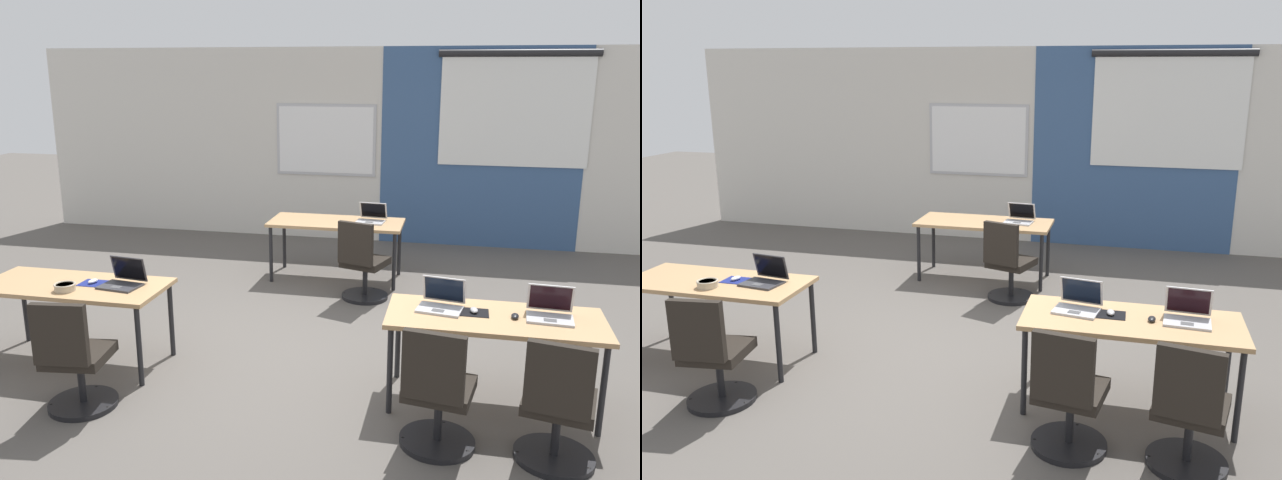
# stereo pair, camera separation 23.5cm
# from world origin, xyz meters

# --- Properties ---
(ground_plane) EXTENTS (24.00, 24.00, 0.00)m
(ground_plane) POSITION_xyz_m (0.00, 0.00, 0.00)
(ground_plane) COLOR #56514C
(back_wall_assembly) EXTENTS (10.00, 0.27, 2.80)m
(back_wall_assembly) POSITION_xyz_m (0.05, 4.20, 1.41)
(back_wall_assembly) COLOR silver
(back_wall_assembly) RESTS_ON ground
(desk_near_left) EXTENTS (1.60, 0.70, 0.72)m
(desk_near_left) POSITION_xyz_m (-1.75, -0.60, 0.66)
(desk_near_left) COLOR tan
(desk_near_left) RESTS_ON ground
(desk_near_right) EXTENTS (1.60, 0.70, 0.72)m
(desk_near_right) POSITION_xyz_m (1.75, -0.60, 0.66)
(desk_near_right) COLOR tan
(desk_near_right) RESTS_ON ground
(desk_far_center) EXTENTS (1.60, 0.70, 0.72)m
(desk_far_center) POSITION_xyz_m (0.00, 2.20, 0.66)
(desk_far_center) COLOR tan
(desk_far_center) RESTS_ON ground
(laptop_near_right_inner) EXTENTS (0.38, 0.35, 0.23)m
(laptop_near_right_inner) POSITION_xyz_m (1.35, -0.52, 0.77)
(laptop_near_right_inner) COLOR #B7B7BC
(laptop_near_right_inner) RESTS_ON desk_near_right
(mousepad_near_right_inner) EXTENTS (0.22, 0.19, 0.00)m
(mousepad_near_right_inner) POSITION_xyz_m (1.60, -0.56, 0.72)
(mousepad_near_right_inner) COLOR black
(mousepad_near_right_inner) RESTS_ON desk_near_right
(mouse_near_right_inner) EXTENTS (0.07, 0.11, 0.03)m
(mouse_near_right_inner) POSITION_xyz_m (1.60, -0.56, 0.74)
(mouse_near_right_inner) COLOR #B2B2B7
(mouse_near_right_inner) RESTS_ON mousepad_near_right_inner
(chair_near_right_inner) EXTENTS (0.52, 0.57, 0.92)m
(chair_near_right_inner) POSITION_xyz_m (1.37, -1.32, 0.38)
(chair_near_right_inner) COLOR black
(chair_near_right_inner) RESTS_ON ground
(laptop_far_right) EXTENTS (0.36, 0.35, 0.22)m
(laptop_far_right) POSITION_xyz_m (0.42, 2.26, 0.77)
(laptop_far_right) COLOR #B7B7BC
(laptop_far_right) RESTS_ON desk_far_center
(chair_far_right) EXTENTS (0.55, 0.60, 0.92)m
(chair_far_right) POSITION_xyz_m (0.43, 1.50, 0.38)
(chair_far_right) COLOR black
(chair_far_right) RESTS_ON ground
(laptop_near_left_inner) EXTENTS (0.36, 0.32, 0.23)m
(laptop_near_left_inner) POSITION_xyz_m (-1.31, -0.55, 0.77)
(laptop_near_left_inner) COLOR #333338
(laptop_near_left_inner) RESTS_ON desk_near_left
(mousepad_near_left_inner) EXTENTS (0.22, 0.19, 0.00)m
(mousepad_near_left_inner) POSITION_xyz_m (-1.59, -0.55, 0.72)
(mousepad_near_left_inner) COLOR navy
(mousepad_near_left_inner) RESTS_ON desk_near_left
(mouse_near_left_inner) EXTENTS (0.08, 0.11, 0.03)m
(mouse_near_left_inner) POSITION_xyz_m (-1.59, -0.55, 0.74)
(mouse_near_left_inner) COLOR silver
(mouse_near_left_inner) RESTS_ON mousepad_near_left_inner
(chair_near_left_inner) EXTENTS (0.52, 0.56, 0.92)m
(chair_near_left_inner) POSITION_xyz_m (-1.28, -1.37, 0.38)
(chair_near_left_inner) COLOR black
(chair_near_left_inner) RESTS_ON ground
(laptop_near_right_end) EXTENTS (0.35, 0.31, 0.23)m
(laptop_near_right_end) POSITION_xyz_m (2.14, -0.54, 0.77)
(laptop_near_right_end) COLOR #B7B7BC
(laptop_near_right_end) RESTS_ON desk_near_right
(mouse_near_right_end) EXTENTS (0.07, 0.11, 0.03)m
(mouse_near_right_end) POSITION_xyz_m (1.89, -0.61, 0.74)
(mouse_near_right_end) COLOR black
(mouse_near_right_end) RESTS_ON desk_near_right
(chair_near_right_end) EXTENTS (0.52, 0.58, 0.92)m
(chair_near_right_end) POSITION_xyz_m (2.13, -1.34, 0.38)
(chair_near_right_end) COLOR black
(chair_near_right_end) RESTS_ON ground
(snack_bowl) EXTENTS (0.18, 0.18, 0.06)m
(snack_bowl) POSITION_xyz_m (-1.72, -0.77, 0.76)
(snack_bowl) COLOR tan
(snack_bowl) RESTS_ON desk_near_left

